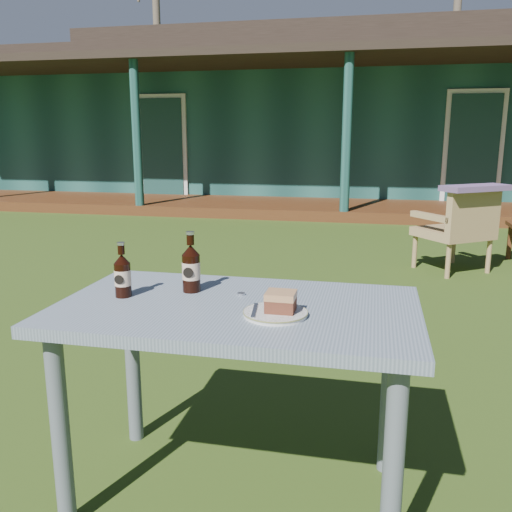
% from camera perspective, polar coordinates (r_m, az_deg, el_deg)
% --- Properties ---
extents(ground, '(80.00, 80.00, 0.00)m').
position_cam_1_polar(ground, '(3.54, 4.56, -8.47)').
color(ground, '#334916').
extents(pavilion, '(15.80, 8.30, 3.45)m').
position_cam_1_polar(pavilion, '(12.67, 10.72, 13.98)').
color(pavilion, '#1C4943').
rests_on(pavilion, ground).
extents(tree_left, '(0.28, 0.28, 10.50)m').
position_cam_1_polar(tree_left, '(22.77, -10.38, 22.55)').
color(tree_left, brown).
rests_on(tree_left, ground).
extents(tree_mid, '(0.28, 0.28, 9.50)m').
position_cam_1_polar(tree_mid, '(22.20, 20.24, 20.96)').
color(tree_mid, brown).
rests_on(tree_mid, ground).
extents(cafe_table, '(1.20, 0.70, 0.72)m').
position_cam_1_polar(cafe_table, '(1.85, -2.01, -8.11)').
color(cafe_table, slate).
rests_on(cafe_table, ground).
extents(plate, '(0.20, 0.20, 0.01)m').
position_cam_1_polar(plate, '(1.70, 2.05, -6.03)').
color(plate, silver).
rests_on(plate, cafe_table).
extents(cake_slice, '(0.09, 0.09, 0.06)m').
position_cam_1_polar(cake_slice, '(1.70, 2.62, -4.78)').
color(cake_slice, '#582A1C').
rests_on(cake_slice, plate).
extents(fork, '(0.03, 0.14, 0.00)m').
position_cam_1_polar(fork, '(1.70, -0.17, -5.74)').
color(fork, silver).
rests_on(fork, plate).
extents(cola_bottle_near, '(0.07, 0.07, 0.22)m').
position_cam_1_polar(cola_bottle_near, '(1.95, -6.85, -1.24)').
color(cola_bottle_near, black).
rests_on(cola_bottle_near, cafe_table).
extents(cola_bottle_far, '(0.06, 0.06, 0.19)m').
position_cam_1_polar(cola_bottle_far, '(1.94, -13.87, -1.96)').
color(cola_bottle_far, black).
rests_on(cola_bottle_far, cafe_table).
extents(bottle_cap, '(0.03, 0.03, 0.01)m').
position_cam_1_polar(bottle_cap, '(1.92, -1.56, -4.02)').
color(bottle_cap, silver).
rests_on(bottle_cap, cafe_table).
extents(armchair_left, '(0.79, 0.78, 0.78)m').
position_cam_1_polar(armchair_left, '(5.39, 20.62, 2.97)').
color(armchair_left, '#A07F50').
rests_on(armchair_left, ground).
extents(floral_throw, '(0.66, 0.57, 0.05)m').
position_cam_1_polar(floral_throw, '(5.23, 22.14, 6.66)').
color(floral_throw, '#684C78').
rests_on(floral_throw, armchair_left).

